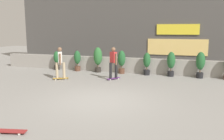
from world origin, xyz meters
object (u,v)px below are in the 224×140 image
object	(u,v)px
potted_plant_1	(77,60)
skater_by_wall_left	(113,62)
potted_plant_2	(98,58)
potted_plant_0	(57,60)
potted_plant_3	(122,61)
potted_plant_4	(147,63)
skateboard_near_camera	(11,131)
potted_plant_6	(200,63)
potted_plant_5	(171,63)
skater_foreground	(60,62)

from	to	relation	value
potted_plant_1	skater_by_wall_left	bearing A→B (deg)	-31.54
skater_by_wall_left	potted_plant_2	bearing A→B (deg)	130.89
potted_plant_0	potted_plant_3	xyz separation A→B (m)	(4.39, 0.00, 0.14)
potted_plant_4	skateboard_near_camera	distance (m)	9.14
potted_plant_3	potted_plant_4	bearing A→B (deg)	0.00
potted_plant_6	potted_plant_4	bearing A→B (deg)	180.00
potted_plant_1	potted_plant_5	bearing A→B (deg)	-0.00
potted_plant_0	potted_plant_4	distance (m)	5.89
potted_plant_0	potted_plant_3	bearing A→B (deg)	0.00
potted_plant_0	skater_by_wall_left	world-z (taller)	skater_by_wall_left
potted_plant_5	skateboard_near_camera	size ratio (longest dim) A/B	1.67
skateboard_near_camera	potted_plant_2	bearing A→B (deg)	97.18
potted_plant_3	potted_plant_5	distance (m)	2.86
potted_plant_3	skateboard_near_camera	world-z (taller)	potted_plant_3
potted_plant_6	skater_by_wall_left	size ratio (longest dim) A/B	0.84
skater_foreground	potted_plant_1	bearing A→B (deg)	97.07
potted_plant_2	skater_by_wall_left	distance (m)	2.41
potted_plant_1	potted_plant_2	xyz separation A→B (m)	(1.39, -0.00, 0.18)
potted_plant_0	potted_plant_4	bearing A→B (deg)	0.00
potted_plant_1	potted_plant_3	world-z (taller)	potted_plant_3
potted_plant_0	potted_plant_1	size ratio (longest dim) A/B	0.94
potted_plant_0	potted_plant_4	xyz separation A→B (m)	(5.89, 0.00, 0.07)
potted_plant_2	skater_foreground	size ratio (longest dim) A/B	0.90
potted_plant_3	skater_by_wall_left	size ratio (longest dim) A/B	0.81
potted_plant_0	potted_plant_5	size ratio (longest dim) A/B	0.88
potted_plant_1	skateboard_near_camera	world-z (taller)	potted_plant_1
potted_plant_5	potted_plant_2	bearing A→B (deg)	180.00
potted_plant_5	skater_foreground	xyz separation A→B (m)	(-5.42, -2.66, 0.16)
potted_plant_3	potted_plant_4	distance (m)	1.50
potted_plant_2	potted_plant_3	xyz separation A→B (m)	(1.51, 0.00, -0.12)
potted_plant_5	skater_by_wall_left	size ratio (longest dim) A/B	0.81
potted_plant_4	skater_by_wall_left	bearing A→B (deg)	-128.24
potted_plant_5	skater_by_wall_left	xyz separation A→B (m)	(-2.79, -1.82, 0.16)
potted_plant_5	potted_plant_3	bearing A→B (deg)	180.00
potted_plant_4	skateboard_near_camera	bearing A→B (deg)	-101.92
skater_foreground	skateboard_near_camera	xyz separation A→B (m)	(2.18, -6.26, -0.88)
potted_plant_3	skater_foreground	bearing A→B (deg)	-133.92
potted_plant_0	potted_plant_5	distance (m)	7.25
potted_plant_4	potted_plant_6	distance (m)	2.89
potted_plant_5	skater_by_wall_left	world-z (taller)	skater_by_wall_left
potted_plant_3	skateboard_near_camera	distance (m)	8.96
potted_plant_1	potted_plant_3	xyz separation A→B (m)	(2.89, -0.00, 0.07)
skateboard_near_camera	skater_foreground	bearing A→B (deg)	109.22
potted_plant_2	potted_plant_3	distance (m)	1.51
potted_plant_0	skateboard_near_camera	distance (m)	9.80
potted_plant_2	potted_plant_3	world-z (taller)	potted_plant_2
potted_plant_0	potted_plant_3	size ratio (longest dim) A/B	0.88
potted_plant_4	skateboard_near_camera	size ratio (longest dim) A/B	1.57
potted_plant_5	skater_foreground	bearing A→B (deg)	-153.84
potted_plant_4	potted_plant_2	bearing A→B (deg)	-180.00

